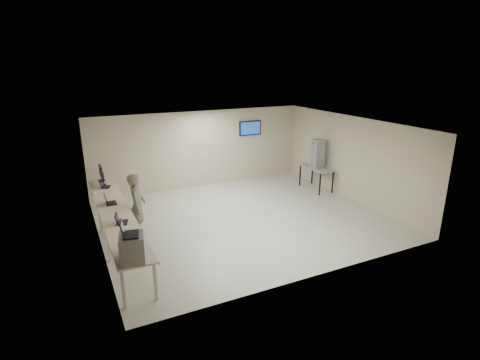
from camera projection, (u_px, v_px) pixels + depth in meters
name	position (u px, v px, depth m)	size (l,w,h in m)	color
room	(243.00, 173.00, 10.79)	(8.01, 7.01, 2.81)	#A8A9A0
workbench	(115.00, 213.00, 9.41)	(0.76, 6.00, 0.90)	beige
equipment_box	(132.00, 248.00, 6.93)	(0.44, 0.50, 0.52)	gray
laptop_on_box	(127.00, 232.00, 6.80)	(0.39, 0.43, 0.30)	black
laptop_0	(132.00, 246.00, 7.42)	(0.30, 0.35, 0.25)	black
laptop_1	(120.00, 221.00, 8.62)	(0.34, 0.37, 0.25)	black
laptop_2	(109.00, 201.00, 9.80)	(0.29, 0.35, 0.27)	black
laptop_3	(104.00, 185.00, 11.08)	(0.35, 0.38, 0.25)	black
monitor_near	(103.00, 177.00, 11.30)	(0.18, 0.41, 0.40)	black
monitor_far	(101.00, 172.00, 11.66)	(0.22, 0.49, 0.49)	black
soldier	(137.00, 206.00, 9.75)	(0.64, 0.42, 1.75)	#585B50
side_table	(316.00, 169.00, 13.52)	(0.65, 1.40, 0.84)	gray
storage_bins	(317.00, 153.00, 13.34)	(0.38, 0.43, 1.01)	gray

